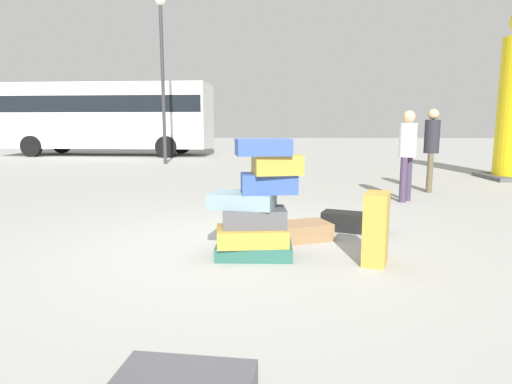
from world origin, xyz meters
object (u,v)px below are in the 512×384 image
object	(u,v)px
person_bearded_onlooker	(407,148)
person_tourist_with_camera	(432,143)
parked_bus	(108,114)
lamp_post	(162,55)
suitcase_tower	(257,208)
suitcase_tan_upright_blue	(376,229)
suitcase_brown_foreground_near	(299,231)
suitcase_black_right_side	(352,222)

from	to	relation	value
person_bearded_onlooker	person_tourist_with_camera	world-z (taller)	person_tourist_with_camera
person_bearded_onlooker	parked_bus	bearing A→B (deg)	-100.19
person_bearded_onlooker	lamp_post	size ratio (longest dim) A/B	0.29
suitcase_tower	parked_bus	size ratio (longest dim) A/B	0.13
person_bearded_onlooker	person_tourist_with_camera	xyz separation A→B (m)	(0.86, 1.18, 0.04)
person_bearded_onlooker	person_tourist_with_camera	bearing A→B (deg)	-175.73
person_tourist_with_camera	person_bearded_onlooker	bearing A→B (deg)	-15.92
suitcase_tan_upright_blue	person_tourist_with_camera	distance (m)	5.35
suitcase_brown_foreground_near	person_tourist_with_camera	xyz separation A→B (m)	(2.99, 3.90, 0.91)
suitcase_tan_upright_blue	suitcase_tower	bearing A→B (deg)	-170.25
suitcase_brown_foreground_near	lamp_post	xyz separation A→B (m)	(-4.00, 10.18, 3.64)
suitcase_black_right_side	lamp_post	bearing A→B (deg)	137.84
suitcase_tan_upright_blue	suitcase_brown_foreground_near	xyz separation A→B (m)	(-0.70, 0.90, -0.26)
suitcase_tan_upright_blue	parked_bus	bearing A→B (deg)	138.36
suitcase_brown_foreground_near	suitcase_black_right_side	distance (m)	0.86
suitcase_brown_foreground_near	suitcase_tan_upright_blue	bearing A→B (deg)	-71.95
suitcase_tan_upright_blue	lamp_post	size ratio (longest dim) A/B	0.13
suitcase_black_right_side	person_bearded_onlooker	world-z (taller)	person_bearded_onlooker
lamp_post	person_bearded_onlooker	bearing A→B (deg)	-50.63
suitcase_tower	person_tourist_with_camera	xyz separation A→B (m)	(3.48, 4.57, 0.49)
suitcase_tower	person_tourist_with_camera	world-z (taller)	person_tourist_with_camera
suitcase_brown_foreground_near	person_bearded_onlooker	distance (m)	3.56
suitcase_tan_upright_blue	suitcase_brown_foreground_near	distance (m)	1.17
suitcase_black_right_side	person_tourist_with_camera	size ratio (longest dim) A/B	0.46
suitcase_tan_upright_blue	person_bearded_onlooker	bearing A→B (deg)	88.80
suitcase_tower	suitcase_brown_foreground_near	xyz separation A→B (m)	(0.49, 0.67, -0.41)
suitcase_brown_foreground_near	parked_bus	size ratio (longest dim) A/B	0.08
person_tourist_with_camera	lamp_post	bearing A→B (deg)	-111.65
lamp_post	person_tourist_with_camera	bearing A→B (deg)	-41.98
suitcase_tower	person_tourist_with_camera	size ratio (longest dim) A/B	0.73
suitcase_black_right_side	suitcase_tan_upright_blue	bearing A→B (deg)	-69.47
parked_bus	lamp_post	distance (m)	5.90
suitcase_brown_foreground_near	lamp_post	bearing A→B (deg)	91.30
suitcase_tower	suitcase_black_right_side	xyz separation A→B (m)	(1.23, 1.12, -0.40)
suitcase_tower	suitcase_brown_foreground_near	world-z (taller)	suitcase_tower
suitcase_tower	parked_bus	world-z (taller)	parked_bus
suitcase_tower	lamp_post	world-z (taller)	lamp_post
person_tourist_with_camera	suitcase_brown_foreground_near	bearing A→B (deg)	-17.15
person_bearded_onlooker	lamp_post	xyz separation A→B (m)	(-6.12, 7.46, 2.77)
person_bearded_onlooker	suitcase_tower	bearing A→B (deg)	2.87
suitcase_brown_foreground_near	person_tourist_with_camera	size ratio (longest dim) A/B	0.44
person_tourist_with_camera	suitcase_black_right_side	bearing A→B (deg)	-12.82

